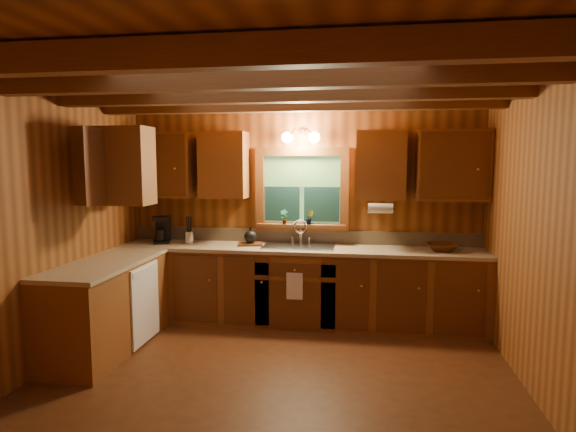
# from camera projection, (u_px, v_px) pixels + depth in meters

# --- Properties ---
(room) EXTENTS (4.20, 4.20, 4.20)m
(room) POSITION_uv_depth(u_px,v_px,m) (273.00, 233.00, 4.00)
(room) COLOR #4C2812
(room) RESTS_ON ground
(ceiling_beams) EXTENTS (4.20, 2.54, 0.18)m
(ceiling_beams) POSITION_uv_depth(u_px,v_px,m) (272.00, 85.00, 3.87)
(ceiling_beams) COLOR brown
(ceiling_beams) RESTS_ON room
(base_cabinets) EXTENTS (4.20, 2.22, 0.86)m
(base_cabinets) POSITION_uv_depth(u_px,v_px,m) (251.00, 292.00, 5.44)
(base_cabinets) COLOR brown
(base_cabinets) RESTS_ON ground
(countertop) EXTENTS (4.20, 2.24, 0.04)m
(countertop) POSITION_uv_depth(u_px,v_px,m) (252.00, 252.00, 5.39)
(countertop) COLOR tan
(countertop) RESTS_ON base_cabinets
(backsplash) EXTENTS (4.20, 0.02, 0.16)m
(backsplash) POSITION_uv_depth(u_px,v_px,m) (302.00, 236.00, 5.89)
(backsplash) COLOR tan
(backsplash) RESTS_ON room
(dishwasher_panel) EXTENTS (0.02, 0.60, 0.80)m
(dishwasher_panel) POSITION_uv_depth(u_px,v_px,m) (145.00, 303.00, 5.00)
(dishwasher_panel) COLOR white
(dishwasher_panel) RESTS_ON base_cabinets
(upper_cabinets) EXTENTS (4.19, 1.77, 0.78)m
(upper_cabinets) POSITION_uv_depth(u_px,v_px,m) (247.00, 165.00, 5.43)
(upper_cabinets) COLOR brown
(upper_cabinets) RESTS_ON room
(window) EXTENTS (1.12, 0.08, 1.00)m
(window) POSITION_uv_depth(u_px,v_px,m) (302.00, 191.00, 5.81)
(window) COLOR brown
(window) RESTS_ON room
(window_sill) EXTENTS (1.06, 0.14, 0.04)m
(window_sill) POSITION_uv_depth(u_px,v_px,m) (301.00, 226.00, 5.81)
(window_sill) COLOR brown
(window_sill) RESTS_ON room
(wall_sconce) EXTENTS (0.45, 0.21, 0.17)m
(wall_sconce) POSITION_uv_depth(u_px,v_px,m) (301.00, 137.00, 5.62)
(wall_sconce) COLOR black
(wall_sconce) RESTS_ON room
(paper_towel_roll) EXTENTS (0.27, 0.11, 0.11)m
(paper_towel_roll) POSITION_uv_depth(u_px,v_px,m) (380.00, 208.00, 5.36)
(paper_towel_roll) COLOR white
(paper_towel_roll) RESTS_ON upper_cabinets
(dish_towel) EXTENTS (0.18, 0.01, 0.30)m
(dish_towel) POSITION_uv_depth(u_px,v_px,m) (295.00, 286.00, 5.33)
(dish_towel) COLOR white
(dish_towel) RESTS_ON base_cabinets
(sink) EXTENTS (0.82, 0.48, 0.43)m
(sink) POSITION_uv_depth(u_px,v_px,m) (299.00, 251.00, 5.63)
(sink) COLOR silver
(sink) RESTS_ON countertop
(coffee_maker) EXTENTS (0.18, 0.23, 0.32)m
(coffee_maker) POSITION_uv_depth(u_px,v_px,m) (162.00, 230.00, 5.89)
(coffee_maker) COLOR black
(coffee_maker) RESTS_ON countertop
(utensil_crock) EXTENTS (0.12, 0.12, 0.33)m
(utensil_crock) POSITION_uv_depth(u_px,v_px,m) (189.00, 237.00, 5.85)
(utensil_crock) COLOR silver
(utensil_crock) RESTS_ON countertop
(cutting_board) EXTENTS (0.32, 0.26, 0.03)m
(cutting_board) POSITION_uv_depth(u_px,v_px,m) (251.00, 244.00, 5.73)
(cutting_board) COLOR #512911
(cutting_board) RESTS_ON countertop
(teakettle) EXTENTS (0.15, 0.15, 0.19)m
(teakettle) POSITION_uv_depth(u_px,v_px,m) (250.00, 237.00, 5.72)
(teakettle) COLOR black
(teakettle) RESTS_ON cutting_board
(wicker_basket) EXTENTS (0.35, 0.35, 0.08)m
(wicker_basket) POSITION_uv_depth(u_px,v_px,m) (442.00, 247.00, 5.36)
(wicker_basket) COLOR #48230C
(wicker_basket) RESTS_ON countertop
(potted_plant_left) EXTENTS (0.10, 0.07, 0.17)m
(potted_plant_left) POSITION_uv_depth(u_px,v_px,m) (284.00, 217.00, 5.79)
(potted_plant_left) COLOR #512911
(potted_plant_left) RESTS_ON window_sill
(potted_plant_right) EXTENTS (0.10, 0.09, 0.17)m
(potted_plant_right) POSITION_uv_depth(u_px,v_px,m) (310.00, 217.00, 5.76)
(potted_plant_right) COLOR #512911
(potted_plant_right) RESTS_ON window_sill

